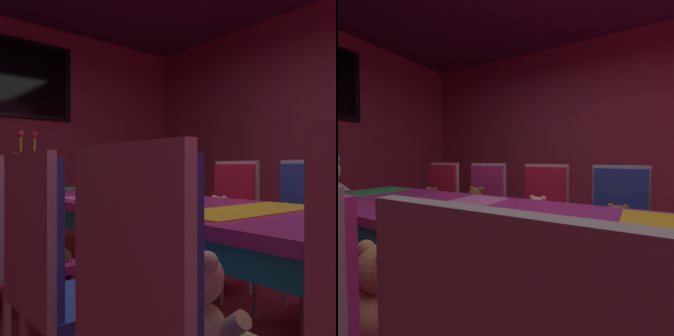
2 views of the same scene
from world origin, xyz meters
The scene contains 20 objects.
ground_plane centered at (0.00, 0.00, 0.00)m, with size 7.90×7.90×0.00m, color maroon.
wall_back centered at (0.00, 3.20, 1.40)m, with size 5.20×0.12×2.80m, color #99334C.
banquet_table centered at (0.00, 0.00, 0.66)m, with size 0.90×3.77×0.75m.
chair_left_1 centered at (-0.82, -0.89, 0.60)m, with size 0.42×0.41×0.98m.
teddy_left_1 centered at (-0.68, -0.89, 0.58)m, with size 0.22×0.29×0.27m.
chair_left_2 centered at (-0.82, -0.31, 0.60)m, with size 0.42×0.41×0.98m.
chair_left_3 centered at (-0.80, 0.29, 0.60)m, with size 0.42×0.41×0.98m.
teddy_left_3 centered at (-0.66, 0.29, 0.59)m, with size 0.25×0.33×0.31m.
teddy_left_4 centered at (-0.66, 0.91, 0.59)m, with size 0.25×0.33×0.31m.
chair_right_2 centered at (0.82, -0.33, 0.60)m, with size 0.42×0.41×0.98m.
teddy_right_2 centered at (0.68, -0.33, 0.57)m, with size 0.21×0.27×0.26m.
chair_right_3 centered at (0.83, 0.28, 0.60)m, with size 0.42×0.41×0.98m.
teddy_right_3 centered at (0.69, 0.28, 0.57)m, with size 0.22×0.28×0.27m.
chair_right_4 centered at (0.83, 0.90, 0.60)m, with size 0.42×0.41×0.98m.
teddy_right_4 centered at (0.68, 0.90, 0.59)m, with size 0.25×0.32×0.31m.
chair_right_5 centered at (0.82, 1.51, 0.60)m, with size 0.42×0.41×0.98m.
teddy_right_5 centered at (0.68, 1.51, 0.57)m, with size 0.22×0.28×0.27m.
throne_chair centered at (0.00, 2.43, 0.60)m, with size 0.41×0.42×0.98m.
king_teddy_bear centered at (0.00, 2.26, 0.73)m, with size 0.67×0.52×0.86m.
wall_tv centered at (0.00, 3.11, 2.05)m, with size 1.69×0.06×0.98m.
Camera 1 is at (-1.33, -1.54, 0.93)m, focal length 38.93 mm.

